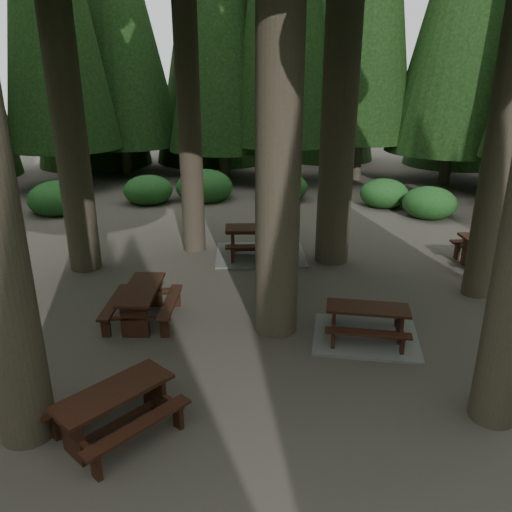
{
  "coord_description": "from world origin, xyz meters",
  "views": [
    {
      "loc": [
        0.58,
        -8.8,
        4.88
      ],
      "look_at": [
        0.37,
        1.46,
        1.1
      ],
      "focal_mm": 35.0,
      "sensor_mm": 36.0,
      "label": 1
    }
  ],
  "objects_px": {
    "picnic_table_b": "(142,299)",
    "picnic_table_d": "(499,247)",
    "picnic_table_a": "(366,328)",
    "picnic_table_e": "(115,405)",
    "picnic_table_c": "(260,246)"
  },
  "relations": [
    {
      "from": "picnic_table_a",
      "to": "picnic_table_e",
      "type": "distance_m",
      "value": 4.95
    },
    {
      "from": "picnic_table_a",
      "to": "picnic_table_e",
      "type": "bearing_deg",
      "value": -137.12
    },
    {
      "from": "picnic_table_b",
      "to": "picnic_table_e",
      "type": "relative_size",
      "value": 0.82
    },
    {
      "from": "picnic_table_b",
      "to": "picnic_table_e",
      "type": "bearing_deg",
      "value": -173.29
    },
    {
      "from": "picnic_table_d",
      "to": "picnic_table_b",
      "type": "bearing_deg",
      "value": -162.54
    },
    {
      "from": "picnic_table_c",
      "to": "picnic_table_a",
      "type": "bearing_deg",
      "value": -68.65
    },
    {
      "from": "picnic_table_a",
      "to": "picnic_table_c",
      "type": "bearing_deg",
      "value": 122.69
    },
    {
      "from": "picnic_table_d",
      "to": "picnic_table_e",
      "type": "distance_m",
      "value": 10.63
    },
    {
      "from": "picnic_table_b",
      "to": "picnic_table_d",
      "type": "relative_size",
      "value": 0.84
    },
    {
      "from": "picnic_table_a",
      "to": "picnic_table_b",
      "type": "xyz_separation_m",
      "value": [
        -4.5,
        0.65,
        0.28
      ]
    },
    {
      "from": "picnic_table_e",
      "to": "picnic_table_d",
      "type": "bearing_deg",
      "value": -9.64
    },
    {
      "from": "picnic_table_a",
      "to": "picnic_table_c",
      "type": "xyz_separation_m",
      "value": [
        -2.11,
        4.66,
        0.08
      ]
    },
    {
      "from": "picnic_table_a",
      "to": "picnic_table_d",
      "type": "relative_size",
      "value": 1.07
    },
    {
      "from": "picnic_table_e",
      "to": "picnic_table_a",
      "type": "bearing_deg",
      "value": -14.09
    },
    {
      "from": "picnic_table_b",
      "to": "picnic_table_c",
      "type": "distance_m",
      "value": 4.68
    }
  ]
}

